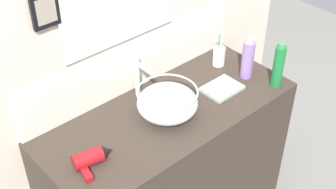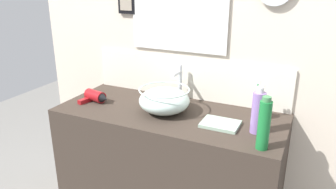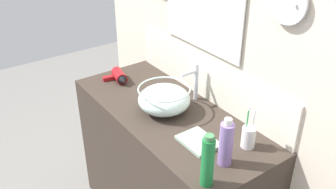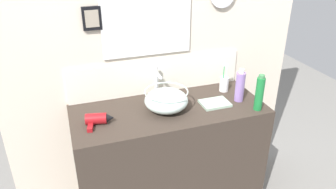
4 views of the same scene
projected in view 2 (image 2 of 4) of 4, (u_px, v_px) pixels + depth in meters
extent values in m
cube|color=#382D26|center=(169.00, 179.00, 1.93)|extent=(1.24, 0.52, 0.86)
cube|color=beige|center=(190.00, 36.00, 1.91)|extent=(2.08, 0.06, 2.46)
cube|color=silver|center=(187.00, 78.00, 1.96)|extent=(1.21, 0.02, 0.24)
cube|color=white|center=(178.00, 18.00, 1.87)|extent=(0.53, 0.01, 0.32)
cube|color=white|center=(178.00, 18.00, 1.86)|extent=(0.59, 0.01, 0.38)
cube|color=black|center=(127.00, 2.00, 1.97)|extent=(0.11, 0.02, 0.14)
cube|color=gray|center=(126.00, 2.00, 1.96)|extent=(0.08, 0.01, 0.10)
ellipsoid|color=silver|center=(164.00, 101.00, 1.76)|extent=(0.27, 0.27, 0.13)
torus|color=silver|center=(164.00, 90.00, 1.74)|extent=(0.27, 0.27, 0.01)
torus|color=#B2B7BC|center=(164.00, 111.00, 1.78)|extent=(0.10, 0.10, 0.01)
cylinder|color=silver|center=(180.00, 85.00, 1.93)|extent=(0.02, 0.02, 0.18)
cylinder|color=silver|center=(177.00, 74.00, 1.86)|extent=(0.02, 0.10, 0.02)
cylinder|color=silver|center=(180.00, 67.00, 1.89)|extent=(0.02, 0.02, 0.03)
cylinder|color=maroon|center=(95.00, 96.00, 1.93)|extent=(0.13, 0.09, 0.07)
cone|color=black|center=(104.00, 99.00, 1.88)|extent=(0.06, 0.07, 0.06)
cube|color=maroon|center=(85.00, 100.00, 1.91)|extent=(0.05, 0.09, 0.02)
cylinder|color=white|center=(258.00, 109.00, 1.69)|extent=(0.06, 0.06, 0.10)
cylinder|color=white|center=(262.00, 102.00, 1.67)|extent=(0.01, 0.01, 0.18)
cube|color=white|center=(264.00, 83.00, 1.63)|extent=(0.01, 0.01, 0.02)
cylinder|color=green|center=(256.00, 101.00, 1.67)|extent=(0.01, 0.01, 0.19)
cube|color=white|center=(258.00, 82.00, 1.64)|extent=(0.01, 0.01, 0.02)
cylinder|color=#8C6BB2|center=(258.00, 113.00, 1.52)|extent=(0.06, 0.06, 0.20)
cylinder|color=silver|center=(260.00, 90.00, 1.48)|extent=(0.03, 0.03, 0.03)
cylinder|color=#197233|center=(264.00, 126.00, 1.37)|extent=(0.05, 0.05, 0.22)
cylinder|color=#3F7F4C|center=(267.00, 99.00, 1.33)|extent=(0.04, 0.04, 0.02)
cube|color=#99B29E|center=(220.00, 124.00, 1.62)|extent=(0.18, 0.14, 0.02)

